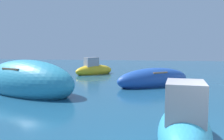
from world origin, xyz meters
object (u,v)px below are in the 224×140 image
at_px(moored_boat_0, 27,81).
at_px(moored_boat_7, 31,74).
at_px(moored_boat_1, 94,70).
at_px(moored_boat_6, 184,127).
at_px(moored_boat_3, 154,79).

height_order(moored_boat_0, moored_boat_7, moored_boat_0).
bearing_deg(moored_boat_7, moored_boat_1, -15.75).
relative_size(moored_boat_1, moored_boat_7, 1.10).
distance_m(moored_boat_1, moored_boat_6, 15.29).
distance_m(moored_boat_0, moored_boat_6, 8.51).
height_order(moored_boat_3, moored_boat_7, moored_boat_3).
distance_m(moored_boat_0, moored_boat_1, 9.12).
relative_size(moored_boat_6, moored_boat_7, 1.00).
bearing_deg(moored_boat_7, moored_boat_3, -71.50).
bearing_deg(moored_boat_6, moored_boat_0, 58.96).
bearing_deg(moored_boat_1, moored_boat_0, -145.96).
xyz_separation_m(moored_boat_3, moored_boat_7, (-9.00, 1.65, -0.07)).
bearing_deg(moored_boat_0, moored_boat_3, 52.19).
height_order(moored_boat_1, moored_boat_7, moored_boat_1).
height_order(moored_boat_3, moored_boat_6, moored_boat_6).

